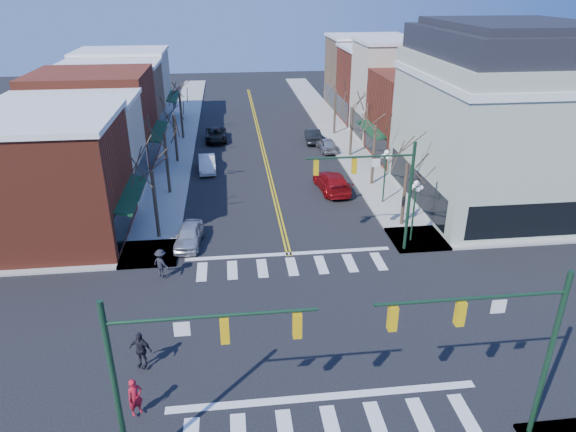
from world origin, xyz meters
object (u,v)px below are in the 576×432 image
object	(u,v)px
lamppost_midblock	(385,167)
car_right_far	(313,136)
lamppost_corner	(415,201)
car_right_near	(332,182)
car_right_mid	(327,145)
pedestrian_red_a	(135,397)
car_left_mid	(207,164)
victorian_corner	(501,117)
car_left_near	(189,235)
pedestrian_dark_a	(140,350)
car_left_far	(216,135)
pedestrian_dark_b	(161,263)

from	to	relation	value
lamppost_midblock	car_right_far	world-z (taller)	lamppost_midblock
lamppost_corner	car_right_near	size ratio (longest dim) A/B	0.81
lamppost_midblock	car_right_mid	size ratio (longest dim) A/B	1.08
pedestrian_red_a	car_left_mid	bearing A→B (deg)	50.80
victorian_corner	car_left_near	size ratio (longest dim) A/B	3.57
pedestrian_dark_a	car_right_near	bearing A→B (deg)	77.31
victorian_corner	car_left_far	xyz separation A→B (m)	(-21.30, 19.42, -5.99)
car_left_far	car_right_near	distance (m)	18.50
lamppost_midblock	car_right_near	bearing A→B (deg)	137.60
car_right_mid	car_right_far	xyz separation A→B (m)	(-0.90, 3.29, 0.03)
lamppost_midblock	car_left_mid	bearing A→B (deg)	146.04
pedestrian_dark_a	car_left_near	bearing A→B (deg)	102.49
car_left_mid	pedestrian_dark_a	bearing A→B (deg)	-97.94
car_right_near	car_left_mid	bearing A→B (deg)	-35.86
lamppost_corner	pedestrian_red_a	size ratio (longest dim) A/B	2.64
car_right_far	pedestrian_dark_b	world-z (taller)	pedestrian_dark_b
lamppost_midblock	pedestrian_dark_b	xyz separation A→B (m)	(-15.83, -9.28, -1.95)
lamppost_midblock	car_left_near	xyz separation A→B (m)	(-14.51, -5.17, -2.28)
car_left_far	pedestrian_red_a	world-z (taller)	pedestrian_red_a
pedestrian_red_a	car_left_near	bearing A→B (deg)	50.00
pedestrian_dark_a	victorian_corner	bearing A→B (deg)	53.46
car_left_near	pedestrian_dark_b	size ratio (longest dim) A/B	2.30
car_left_mid	car_right_mid	world-z (taller)	car_left_mid
victorian_corner	pedestrian_dark_b	xyz separation A→B (m)	(-24.13, -8.78, -5.64)
lamppost_corner	car_left_mid	world-z (taller)	lamppost_corner
car_left_far	pedestrian_dark_a	size ratio (longest dim) A/B	2.69
lamppost_corner	car_left_far	size ratio (longest dim) A/B	0.90
lamppost_midblock	car_right_far	xyz separation A→B (m)	(-2.70, 17.21, -2.25)
lamppost_midblock	lamppost_corner	bearing A→B (deg)	-90.00
car_right_near	car_right_mid	world-z (taller)	car_right_near
lamppost_midblock	car_right_near	xyz separation A→B (m)	(-3.40, 3.10, -2.18)
car_right_mid	pedestrian_red_a	distance (m)	36.42
car_right_near	car_right_far	bearing A→B (deg)	-97.97
car_left_far	pedestrian_dark_b	bearing A→B (deg)	-96.45
pedestrian_red_a	car_right_mid	bearing A→B (deg)	32.30
car_right_mid	pedestrian_dark_b	size ratio (longest dim) A/B	2.31
car_left_far	car_right_mid	distance (m)	12.27
victorian_corner	pedestrian_dark_a	bearing A→B (deg)	-145.80
car_left_mid	pedestrian_dark_a	world-z (taller)	pedestrian_dark_a
pedestrian_red_a	lamppost_midblock	bearing A→B (deg)	16.23
car_right_mid	pedestrian_red_a	bearing A→B (deg)	63.05
victorian_corner	pedestrian_red_a	xyz separation A→B (m)	(-24.03, -19.24, -5.69)
car_left_near	car_right_mid	size ratio (longest dim) A/B	1.00
car_right_mid	car_left_far	bearing A→B (deg)	-28.55
victorian_corner	car_right_near	distance (m)	13.58
pedestrian_red_a	pedestrian_dark_a	world-z (taller)	pedestrian_dark_a
car_left_near	car_right_near	xyz separation A→B (m)	(11.11, 8.28, 0.10)
victorian_corner	car_right_mid	size ratio (longest dim) A/B	3.56
pedestrian_red_a	pedestrian_dark_b	bearing A→B (deg)	55.32
lamppost_midblock	car_right_mid	world-z (taller)	lamppost_midblock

